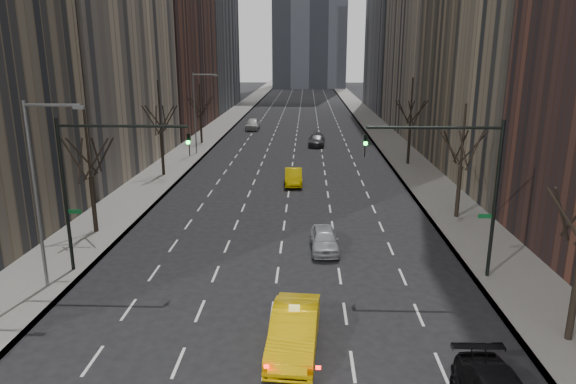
# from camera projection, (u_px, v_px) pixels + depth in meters

# --- Properties ---
(sidewalk_left) EXTENTS (4.50, 320.00, 0.15)m
(sidewalk_left) POSITION_uv_depth(u_px,v_px,m) (222.00, 125.00, 83.14)
(sidewalk_left) COLOR slate
(sidewalk_left) RESTS_ON ground
(sidewalk_right) EXTENTS (4.50, 320.00, 0.15)m
(sidewalk_right) POSITION_uv_depth(u_px,v_px,m) (374.00, 125.00, 82.27)
(sidewalk_right) COLOR slate
(sidewalk_right) RESTS_ON ground
(tree_lw_b) EXTENTS (3.36, 3.50, 7.82)m
(tree_lw_b) POSITION_uv_depth(u_px,v_px,m) (91.00, 177.00, 32.01)
(tree_lw_b) COLOR black
(tree_lw_b) RESTS_ON ground
(tree_lw_c) EXTENTS (3.36, 3.50, 8.74)m
(tree_lw_c) POSITION_uv_depth(u_px,v_px,m) (161.00, 134.00, 47.37)
(tree_lw_c) COLOR black
(tree_lw_c) RESTS_ON ground
(tree_lw_d) EXTENTS (3.36, 3.50, 7.36)m
(tree_lw_d) POSITION_uv_depth(u_px,v_px,m) (201.00, 116.00, 64.86)
(tree_lw_d) COLOR black
(tree_lw_d) RESTS_ON ground
(tree_rw_b) EXTENTS (3.36, 3.50, 7.82)m
(tree_rw_b) POSITION_uv_depth(u_px,v_px,m) (461.00, 167.00, 35.02)
(tree_rw_b) COLOR black
(tree_rw_b) RESTS_ON ground
(tree_rw_c) EXTENTS (3.36, 3.50, 8.74)m
(tree_rw_c) POSITION_uv_depth(u_px,v_px,m) (410.00, 126.00, 52.30)
(tree_rw_c) COLOR black
(tree_rw_c) RESTS_ON ground
(traffic_mast_left) EXTENTS (6.69, 0.39, 8.00)m
(traffic_mast_left) POSITION_uv_depth(u_px,v_px,m) (95.00, 171.00, 25.66)
(traffic_mast_left) COLOR black
(traffic_mast_left) RESTS_ON ground
(traffic_mast_right) EXTENTS (6.69, 0.39, 8.00)m
(traffic_mast_right) POSITION_uv_depth(u_px,v_px,m) (463.00, 174.00, 25.01)
(traffic_mast_right) COLOR black
(traffic_mast_right) RESTS_ON ground
(streetlight_near) EXTENTS (2.83, 0.22, 9.00)m
(streetlight_near) POSITION_uv_depth(u_px,v_px,m) (41.00, 177.00, 23.76)
(streetlight_near) COLOR slate
(streetlight_near) RESTS_ON ground
(streetlight_far) EXTENTS (2.83, 0.22, 9.00)m
(streetlight_far) POSITION_uv_depth(u_px,v_px,m) (197.00, 105.00, 57.53)
(streetlight_far) COLOR slate
(streetlight_far) RESTS_ON ground
(taxi_sedan) EXTENTS (2.11, 5.19, 1.67)m
(taxi_sedan) POSITION_uv_depth(u_px,v_px,m) (294.00, 330.00, 19.79)
(taxi_sedan) COLOR #FFC505
(taxi_sedan) RESTS_ON ground
(silver_sedan_ahead) EXTENTS (1.74, 4.01, 1.35)m
(silver_sedan_ahead) POSITION_uv_depth(u_px,v_px,m) (324.00, 239.00, 29.99)
(silver_sedan_ahead) COLOR #9FA2A7
(silver_sedan_ahead) RESTS_ON ground
(far_taxi) EXTENTS (1.64, 4.30, 1.40)m
(far_taxi) POSITION_uv_depth(u_px,v_px,m) (293.00, 177.00, 45.13)
(far_taxi) COLOR yellow
(far_taxi) RESTS_ON ground
(far_suv_grey) EXTENTS (2.27, 5.02, 1.43)m
(far_suv_grey) POSITION_uv_depth(u_px,v_px,m) (317.00, 140.00, 64.27)
(far_suv_grey) COLOR #323238
(far_suv_grey) RESTS_ON ground
(far_car_white) EXTENTS (2.05, 5.01, 1.70)m
(far_car_white) POSITION_uv_depth(u_px,v_px,m) (253.00, 124.00, 77.96)
(far_car_white) COLOR silver
(far_car_white) RESTS_ON ground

